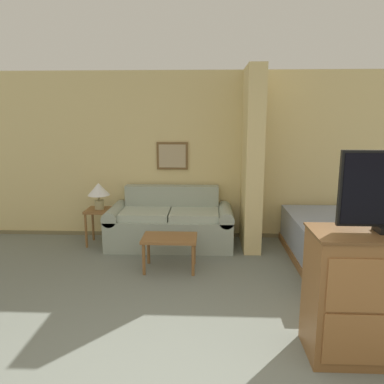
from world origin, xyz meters
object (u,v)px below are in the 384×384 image
table_lamp (99,191)px  bed (354,244)px  coffee_table (170,241)px  backpack (380,215)px  couch (170,224)px

table_lamp → bed: 3.65m
coffee_table → table_lamp: bearing=141.3°
coffee_table → bed: bearing=6.4°
bed → backpack: backpack is taller
coffee_table → backpack: 2.59m
table_lamp → bed: bearing=-10.4°
couch → coffee_table: bearing=-84.9°
coffee_table → backpack: backpack is taller
coffee_table → table_lamp: 1.54m
bed → coffee_table: bearing=-173.6°
backpack → couch: bearing=160.5°
couch → bed: (2.48, -0.66, -0.04)m
bed → backpack: size_ratio=5.69×
backpack → bed: bearing=121.0°
couch → backpack: size_ratio=5.03×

